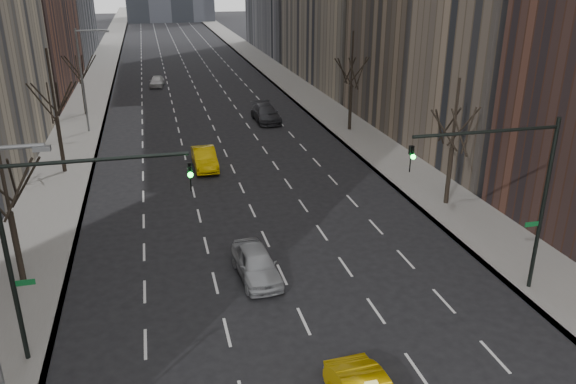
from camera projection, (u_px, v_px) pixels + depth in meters
sidewalk_left at (96, 82)px, 73.24m from camera, size 4.50×320.00×0.15m
sidewalk_right at (279, 75)px, 78.66m from camera, size 4.50×320.00×0.15m
tree_lw_b at (10, 212)px, 25.01m from camera, size 3.36×3.50×7.82m
tree_lw_c at (57, 119)px, 39.34m from camera, size 3.36×3.50×8.74m
tree_lw_d at (82, 80)px, 55.76m from camera, size 3.36×3.50×7.36m
tree_rw_b at (452, 148)px, 33.94m from camera, size 3.36×3.50×7.82m
tree_rw_c at (351, 87)px, 50.07m from camera, size 3.36×3.50×8.74m
traffic_mast_left at (54, 225)px, 19.58m from camera, size 6.69×0.39×8.00m
traffic_mast_right at (513, 181)px, 23.62m from camera, size 6.69×0.39×8.00m
streetlight_far at (85, 70)px, 48.94m from camera, size 2.83×0.22×9.00m
silver_sedan_ahead at (256, 263)px, 26.73m from camera, size 2.07×4.52×1.50m
far_taxi at (205, 158)px, 41.58m from camera, size 1.68×4.64×1.52m
far_suv_grey at (266, 113)px, 54.43m from camera, size 2.34×5.49×1.58m
far_car_white at (157, 81)px, 70.74m from camera, size 2.08×4.16×1.36m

